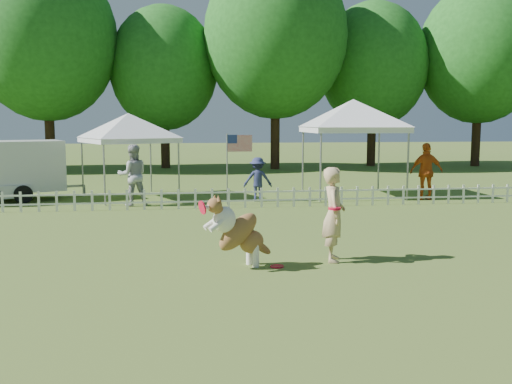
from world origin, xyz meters
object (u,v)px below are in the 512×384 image
Objects in this scene: handler at (334,214)px; flag_pole at (227,169)px; frisbee_on_turf at (277,266)px; canopy_tent_right at (352,149)px; spectator_b at (258,179)px; spectator_a at (133,175)px; cargo_trailer at (3,170)px; spectator_c at (426,171)px; dog at (239,232)px; canopy_tent_left at (129,157)px.

flag_pole reaches higher than handler.
canopy_tent_right is at bearing 65.73° from frisbee_on_turf.
spectator_a is at bearing 12.11° from spectator_b.
spectator_c is (13.87, -1.55, -0.06)m from cargo_trailer.
handler is at bearing 15.27° from frisbee_on_turf.
dog is 10.77m from canopy_tent_right.
handler is 0.63× the size of canopy_tent_left.
spectator_b reaches higher than dog.
spectator_c is (6.42, 8.12, 0.94)m from frisbee_on_turf.
handler is 12.69m from cargo_trailer.
canopy_tent_right is at bearing -32.30° from spectator_c.
spectator_b is at bearing 56.71° from dog.
handler is 9.44m from spectator_c.
cargo_trailer reaches higher than spectator_a.
spectator_b is (1.48, 8.44, 0.06)m from dog.
handler is at bearing -85.40° from flag_pole.
spectator_a is 9.58m from spectator_c.
frisbee_on_turf is at bearing -113.31° from canopy_tent_right.
frisbee_on_turf is 0.08× the size of canopy_tent_right.
spectator_a reaches higher than spectator_b.
spectator_a is (-4.27, 7.72, 0.07)m from handler.
handler is 0.93× the size of spectator_a.
flag_pole is at bearing 3.85° from spectator_c.
handler is at bearing -88.86° from canopy_tent_left.
canopy_tent_left is 1.48× the size of spectator_a.
handler is 1.45m from frisbee_on_turf.
canopy_tent_left reaches higher than handler.
spectator_c is (2.12, -1.42, -0.70)m from canopy_tent_right.
dog is 7.83m from flag_pole.
dog is (-1.79, -0.26, -0.23)m from handler.
flag_pole is 1.18× the size of spectator_c.
cargo_trailer is at bearing 54.57° from handler.
flag_pole is (-4.55, -1.69, -0.53)m from canopy_tent_right.
canopy_tent_left reaches higher than spectator_a.
spectator_a is at bearing 83.91° from dog.
cargo_trailer is at bearing 157.96° from canopy_tent_left.
spectator_a reaches higher than spectator_c.
canopy_tent_left is at bearing 82.23° from dog.
spectator_b is (4.21, -1.33, -0.69)m from canopy_tent_left.
dog is 0.47× the size of canopy_tent_left.
handler is 1.23× the size of spectator_b.
frisbee_on_turf is at bearing 90.03° from spectator_b.
cargo_trailer is 13.96m from spectator_c.
dog is 0.91× the size of spectator_b.
handler is 0.93× the size of spectator_c.
flag_pole is (-0.25, 7.84, 1.10)m from frisbee_on_turf.
flag_pole is at bearing -36.33° from cargo_trailer.
canopy_tent_left reaches higher than dog.
spectator_a reaches higher than frisbee_on_turf.
canopy_tent_left is (-4.51, 9.51, 0.52)m from handler.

